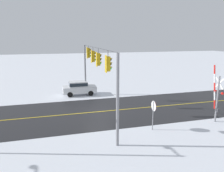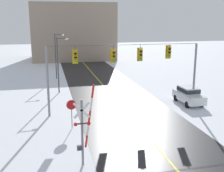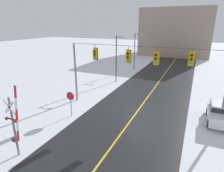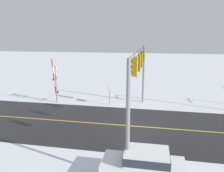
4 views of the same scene
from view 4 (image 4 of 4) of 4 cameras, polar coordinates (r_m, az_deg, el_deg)
The scene contains 7 objects.
ground_plane at distance 18.36m, azimuth 6.64°, elevation -10.32°, with size 160.00×160.00×0.00m, color silver.
road_asphalt at distance 18.96m, azimuth 25.36°, elevation -10.75°, with size 9.00×80.00×0.01m, color black.
lane_centre_line at distance 18.96m, azimuth 25.36°, elevation -10.73°, with size 0.14×72.00×0.01m, color gold.
signal_span at distance 17.14m, azimuth 6.97°, elevation 3.35°, with size 14.20×0.47×6.22m.
stop_sign at distance 23.26m, azimuth -0.68°, elevation -0.82°, with size 0.80×0.09×2.35m.
railroad_crossing at distance 24.83m, azimuth -14.34°, elevation 1.04°, with size 1.25×0.31×4.84m.
parked_car_white at distance 11.69m, azimuth 8.30°, elevation -19.48°, with size 1.84×4.21×1.74m.
Camera 4 is at (16.87, 1.14, 7.16)m, focal length 35.51 mm.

